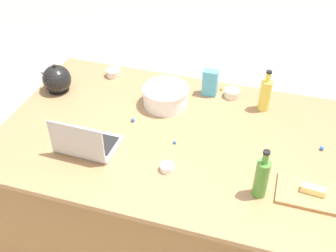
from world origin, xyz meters
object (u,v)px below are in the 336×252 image
Objects in this scene: cutting_board at (308,193)px; butter_stick_left at (313,190)px; ramekin_small at (113,73)px; candy_bag at (210,82)px; ramekin_medium at (232,93)px; ramekin_wide at (167,167)px; bottle_olive at (262,178)px; laptop at (85,143)px; bottle_oil at (265,94)px; kettle at (57,79)px; mixing_bowl_large at (166,96)px.

cutting_board is 2.60× the size of butter_stick_left.
ramekin_small is 0.67m from candy_bag.
candy_bag is at bearing -47.03° from butter_stick_left.
cutting_board is 2.95× the size of ramekin_small.
ramekin_small is (1.29, -0.71, 0.02)m from cutting_board.
butter_stick_left is 1.13× the size of ramekin_medium.
butter_stick_left reaches higher than ramekin_small.
ramekin_wide is (0.68, 0.04, 0.01)m from cutting_board.
bottle_olive reaches higher than ramekin_wide.
ramekin_small is at bearing -78.07° from laptop.
ramekin_wide is at bearing -3.34° from bottle_olive.
ramekin_wide is at bearing 3.17° from cutting_board.
ramekin_medium is at bearing 179.18° from ramekin_small.
ramekin_medium is (0.20, -0.08, -0.08)m from bottle_oil.
kettle is 2.19× the size of ramekin_medium.
ramekin_small is 0.57× the size of candy_bag.
kettle is 0.75× the size of cutting_board.
kettle is at bearing 44.09° from ramekin_small.
ramekin_medium is at bearing -132.25° from laptop.
kettle reaches higher than ramekin_small.
cutting_board is (-0.22, -0.06, -0.10)m from bottle_olive.
bottle_olive is 0.26m from butter_stick_left.
bottle_olive is 0.69m from bottle_oil.
cutting_board is 4.06× the size of ramekin_wide.
candy_bag reaches higher than ramekin_small.
butter_stick_left is 1.49m from ramekin_small.
kettle is (1.27, 0.17, -0.03)m from bottle_oil.
cutting_board is at bearing 149.52° from mixing_bowl_large.
cutting_board is at bearing 150.97° from ramekin_small.
candy_bag reaches higher than butter_stick_left.
bottle_olive is 0.47m from ramekin_wide.
bottle_olive is 1.03× the size of bottle_oil.
laptop is at bearing 61.60° from mixing_bowl_large.
ramekin_small is 0.99× the size of ramekin_medium.
laptop is 1.86× the size of candy_bag.
ramekin_small is (1.31, -0.71, -0.01)m from butter_stick_left.
candy_bag is (-0.51, -0.71, 0.04)m from laptop.
ramekin_medium is (-1.08, -0.25, -0.05)m from kettle.
bottle_oil is at bearing 159.23° from ramekin_medium.
cutting_board is 2.93× the size of ramekin_medium.
bottle_olive is 0.81m from ramekin_medium.
mixing_bowl_large is at bearing -72.10° from ramekin_wide.
bottle_oil is at bearing -142.98° from laptop.
ramekin_medium is at bearing -174.90° from candy_bag.
cutting_board is at bearing -176.83° from ramekin_wide.
laptop is at bearing 37.02° from bottle_oil.
bottle_olive is 1.59× the size of candy_bag.
butter_stick_left is at bearing 151.35° from ramekin_small.
cutting_board is (-0.85, 0.50, -0.06)m from mixing_bowl_large.
laptop is 3.26× the size of ramekin_small.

